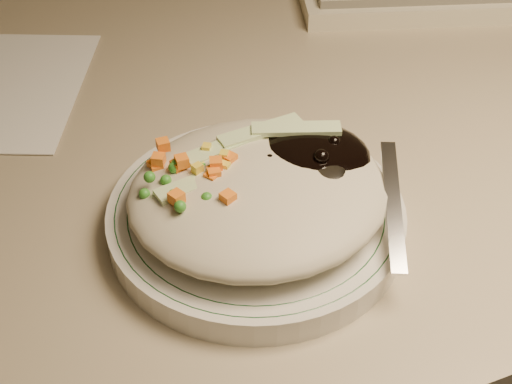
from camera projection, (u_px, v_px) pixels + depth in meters
name	position (u px, v px, depth m)	size (l,w,h in m)	color
desk	(282.00, 238.00, 0.82)	(1.40, 0.70, 0.74)	gray
plate	(256.00, 218.00, 0.54)	(0.22, 0.22, 0.02)	silver
plate_rim	(256.00, 208.00, 0.53)	(0.21, 0.21, 0.00)	#144723
meal	(262.00, 185.00, 0.52)	(0.21, 0.19, 0.05)	#AEA78D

